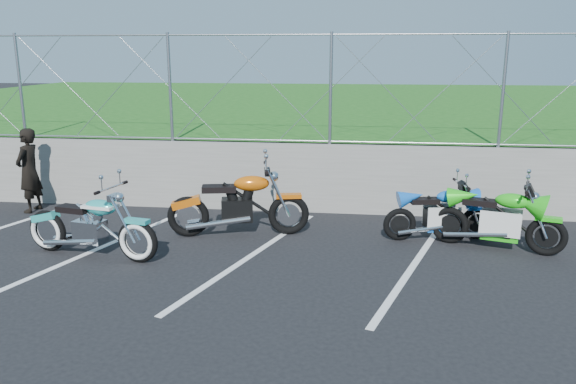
# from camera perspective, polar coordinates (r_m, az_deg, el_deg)

# --- Properties ---
(ground) EXTENTS (90.00, 90.00, 0.00)m
(ground) POSITION_cam_1_polar(r_m,az_deg,el_deg) (7.55, -5.07, -9.03)
(ground) COLOR black
(ground) RESTS_ON ground
(retaining_wall) EXTENTS (30.00, 0.22, 1.30)m
(retaining_wall) POSITION_cam_1_polar(r_m,az_deg,el_deg) (10.64, -1.20, 1.56)
(retaining_wall) COLOR slate
(retaining_wall) RESTS_ON ground
(grass_field) EXTENTS (30.00, 20.00, 1.30)m
(grass_field) POSITION_cam_1_polar(r_m,az_deg,el_deg) (20.47, 2.90, 7.58)
(grass_field) COLOR #1B4F15
(grass_field) RESTS_ON ground
(chain_link_fence) EXTENTS (28.00, 0.03, 2.00)m
(chain_link_fence) POSITION_cam_1_polar(r_m,az_deg,el_deg) (10.41, -1.24, 10.46)
(chain_link_fence) COLOR gray
(chain_link_fence) RESTS_ON retaining_wall
(parking_lines) EXTENTS (18.29, 4.31, 0.01)m
(parking_lines) POSITION_cam_1_polar(r_m,az_deg,el_deg) (8.33, 4.55, -6.74)
(parking_lines) COLOR silver
(parking_lines) RESTS_ON ground
(cruiser_turquoise) EXTENTS (2.19, 0.69, 1.10)m
(cruiser_turquoise) POSITION_cam_1_polar(r_m,az_deg,el_deg) (8.73, -19.25, -3.48)
(cruiser_turquoise) COLOR black
(cruiser_turquoise) RESTS_ON ground
(naked_orange) EXTENTS (2.30, 0.78, 1.16)m
(naked_orange) POSITION_cam_1_polar(r_m,az_deg,el_deg) (9.21, -4.85, -1.46)
(naked_orange) COLOR black
(naked_orange) RESTS_ON ground
(sportbike_green) EXTENTS (1.93, 0.79, 1.03)m
(sportbike_green) POSITION_cam_1_polar(r_m,az_deg,el_deg) (9.13, 20.66, -2.83)
(sportbike_green) COLOR black
(sportbike_green) RESTS_ON ground
(sportbike_blue) EXTENTS (1.79, 0.63, 0.93)m
(sportbike_blue) POSITION_cam_1_polar(r_m,az_deg,el_deg) (9.33, 15.21, -2.31)
(sportbike_blue) COLOR black
(sportbike_blue) RESTS_ON ground
(person_standing) EXTENTS (0.41, 0.60, 1.59)m
(person_standing) POSITION_cam_1_polar(r_m,az_deg,el_deg) (11.59, -24.84, 2.00)
(person_standing) COLOR black
(person_standing) RESTS_ON ground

